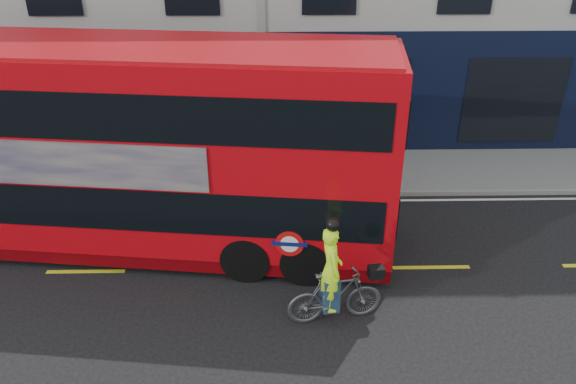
{
  "coord_description": "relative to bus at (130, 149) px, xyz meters",
  "views": [
    {
      "loc": [
        0.45,
        -9.09,
        7.75
      ],
      "look_at": [
        0.69,
        2.63,
        1.43
      ],
      "focal_mm": 35.0,
      "sensor_mm": 36.0,
      "label": 1
    }
  ],
  "objects": [
    {
      "name": "ground",
      "position": [
        2.94,
        -2.75,
        -2.53
      ],
      "size": [
        120.0,
        120.0,
        0.0
      ],
      "primitive_type": "plane",
      "color": "black",
      "rests_on": "ground"
    },
    {
      "name": "pavement",
      "position": [
        2.94,
        3.75,
        -2.47
      ],
      "size": [
        60.0,
        3.0,
        0.12
      ],
      "primitive_type": "cube",
      "color": "gray",
      "rests_on": "ground"
    },
    {
      "name": "kerb",
      "position": [
        2.94,
        2.25,
        -2.46
      ],
      "size": [
        60.0,
        0.12,
        0.13
      ],
      "primitive_type": "cube",
      "color": "gray",
      "rests_on": "ground"
    },
    {
      "name": "road_edge_line",
      "position": [
        2.94,
        1.95,
        -2.52
      ],
      "size": [
        58.0,
        0.1,
        0.01
      ],
      "primitive_type": "cube",
      "color": "silver",
      "rests_on": "ground"
    },
    {
      "name": "lane_dashes",
      "position": [
        2.94,
        -1.25,
        -2.52
      ],
      "size": [
        58.0,
        0.12,
        0.01
      ],
      "primitive_type": null,
      "color": "yellow",
      "rests_on": "ground"
    },
    {
      "name": "bus",
      "position": [
        0.0,
        0.0,
        0.0
      ],
      "size": [
        12.44,
        4.19,
        4.93
      ],
      "rotation": [
        0.0,
        0.0,
        -0.12
      ],
      "color": "red",
      "rests_on": "ground"
    },
    {
      "name": "cyclist",
      "position": [
        4.48,
        -2.98,
        -1.72
      ],
      "size": [
        2.01,
        0.87,
        2.42
      ],
      "rotation": [
        0.0,
        0.0,
        0.17
      ],
      "color": "#4D5153",
      "rests_on": "ground"
    }
  ]
}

